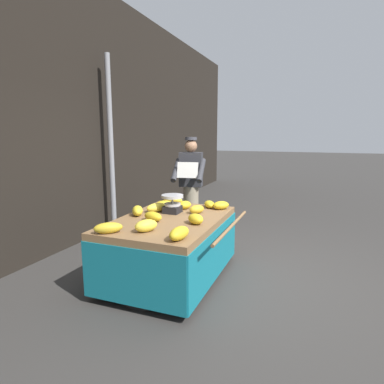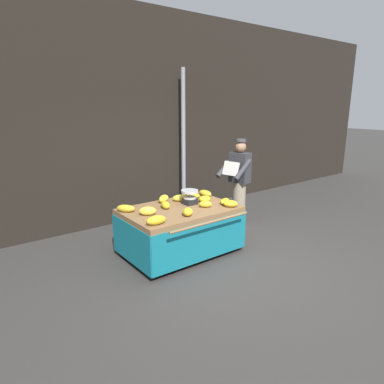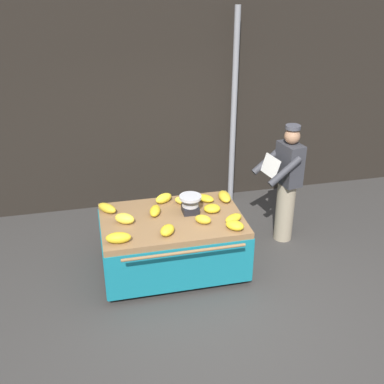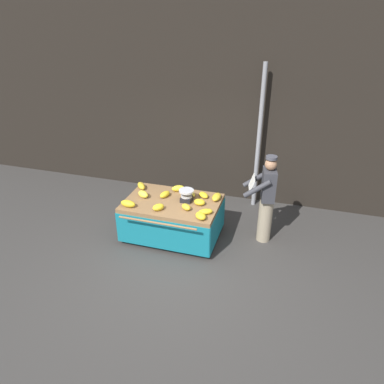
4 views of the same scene
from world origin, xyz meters
The scene contains 19 objects.
ground_plane centered at (0.00, 0.00, 0.00)m, with size 60.00×60.00×0.00m, color #383533.
back_wall centered at (0.00, 2.96, 2.10)m, with size 16.00×0.24×4.21m, color black.
street_pole centered at (0.92, 2.61, 1.54)m, with size 0.09×0.09×3.08m, color gray.
banana_cart centered at (-0.40, 0.88, 0.57)m, with size 1.78×1.37×0.77m.
weighing_scale centered at (-0.14, 0.96, 0.89)m, with size 0.28×0.28×0.23m.
banana_bunch_0 centered at (-0.16, 1.18, 0.82)m, with size 0.14×0.30×0.11m, color yellow.
banana_bunch_1 centered at (0.13, 0.91, 0.82)m, with size 0.16×0.21×0.11m, color gold.
banana_bunch_2 centered at (0.38, 1.19, 0.82)m, with size 0.15×0.30×0.10m, color gold.
banana_bunch_3 centered at (-1.17, 1.21, 0.82)m, with size 0.13×0.29×0.11m, color gold.
banana_bunch_4 centered at (-0.59, 1.01, 0.82)m, with size 0.13×0.25×0.11m, color gold.
banana_bunch_5 centered at (0.28, 0.44, 0.82)m, with size 0.16×0.23×0.11m, color gold.
banana_bunch_6 centered at (-0.05, 0.66, 0.82)m, with size 0.13×0.21×0.11m, color gold.
banana_bunch_7 centered at (-0.98, 0.88, 0.83)m, with size 0.14×0.25×0.13m, color yellow.
banana_bunch_8 centered at (0.32, 0.62, 0.81)m, with size 0.13×0.25×0.09m, color gold.
banana_bunch_9 centered at (-1.09, 0.46, 0.83)m, with size 0.14×0.29×0.13m, color gold.
banana_bunch_10 centered at (-0.43, 1.31, 0.83)m, with size 0.13×0.25×0.12m, color yellow.
banana_bunch_11 centered at (-0.52, 0.50, 0.83)m, with size 0.15×0.22×0.12m, color gold.
banana_bunch_12 centered at (0.12, 1.21, 0.81)m, with size 0.14×0.24×0.09m, color gold.
vendor_person centered at (1.29, 1.27, 0.87)m, with size 0.64×0.59×1.71m.
Camera 1 is at (-3.82, -0.73, 1.77)m, focal length 30.27 mm.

